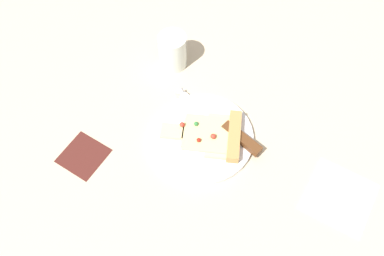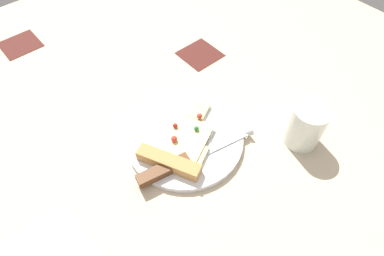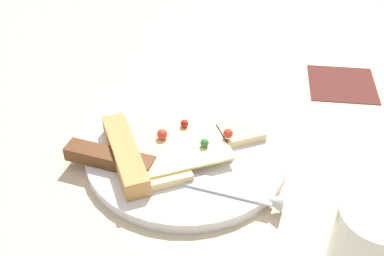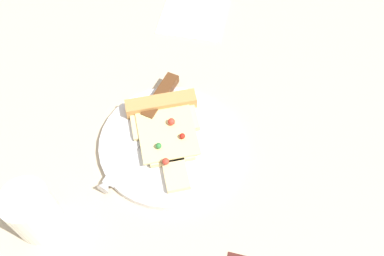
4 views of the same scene
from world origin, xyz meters
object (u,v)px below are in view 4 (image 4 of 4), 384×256
Objects in this scene: drinking_glass at (33,212)px; plate at (169,144)px; pizza_slice at (166,126)px; napkin at (194,15)px; knife at (148,117)px.

plate is at bearing -130.42° from drinking_glass.
pizza_slice reaches higher than plate.
napkin is at bearing -103.31° from drinking_glass.
plate reaches higher than napkin.
pizza_slice is at bearing -64.42° from plate.
pizza_slice is 28.89cm from napkin.
drinking_glass reaches higher than napkin.
plate is at bearing 96.01° from napkin.
napkin is (3.27, -31.08, -0.45)cm from plate.
plate is 0.95× the size of knife.
knife is at bearing -116.22° from drinking_glass.
plate is 1.19× the size of pizza_slice.
pizza_slice is at bearing -124.72° from drinking_glass.
pizza_slice is at bearing 174.06° from knife.
plate is 23.03cm from drinking_glass.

